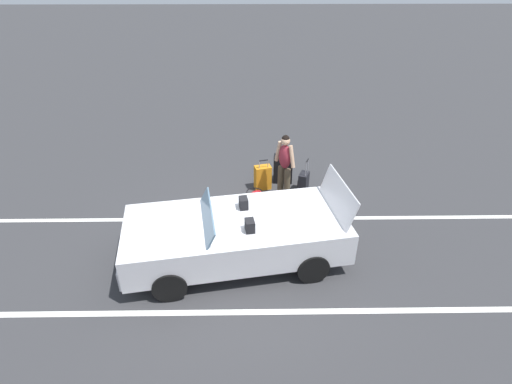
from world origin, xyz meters
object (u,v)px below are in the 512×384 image
at_px(duffel_bag, 254,198).
at_px(convertible_car, 226,236).
at_px(suitcase_large_black, 283,169).
at_px(traveler_person, 285,164).
at_px(suitcase_small_carryon, 303,182).
at_px(suitcase_medium_bright, 263,177).

bearing_deg(duffel_bag, convertible_car, 74.41).
bearing_deg(duffel_bag, suitcase_large_black, -125.21).
distance_m(duffel_bag, traveler_person, 1.08).
height_order(suitcase_large_black, suitcase_small_carryon, suitcase_large_black).
bearing_deg(suitcase_medium_bright, suitcase_large_black, -72.13).
distance_m(convertible_car, suitcase_small_carryon, 3.14).
xyz_separation_m(suitcase_large_black, traveler_person, (0.04, 0.80, 0.56)).
relative_size(suitcase_large_black, duffel_bag, 1.42).
bearing_deg(suitcase_large_black, traveler_person, -177.47).
xyz_separation_m(suitcase_medium_bright, traveler_person, (-0.49, 0.46, 0.62)).
bearing_deg(suitcase_small_carryon, suitcase_medium_bright, 13.49).
relative_size(suitcase_medium_bright, duffel_bag, 1.19).
distance_m(suitcase_medium_bright, traveler_person, 0.92).
xyz_separation_m(suitcase_large_black, suitcase_medium_bright, (0.53, 0.34, -0.06)).
bearing_deg(convertible_car, suitcase_small_carryon, -134.31).
height_order(convertible_car, traveler_person, traveler_person).
bearing_deg(duffel_bag, traveler_person, -159.83).
xyz_separation_m(suitcase_large_black, suitcase_small_carryon, (-0.48, 0.49, -0.12)).
distance_m(convertible_car, duffel_bag, 2.12).
height_order(suitcase_medium_bright, suitcase_small_carryon, suitcase_small_carryon).
height_order(suitcase_large_black, traveler_person, traveler_person).
bearing_deg(suitcase_medium_bright, suitcase_small_carryon, -113.45).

